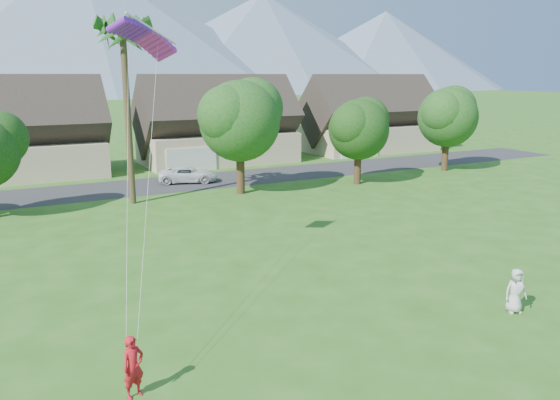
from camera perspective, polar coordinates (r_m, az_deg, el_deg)
street at (r=45.24m, az=-14.16°, el=1.37°), size 90.00×7.00×0.01m
kite_flyer at (r=16.29m, az=-15.09°, el=-16.48°), size 0.77×0.64×1.81m
watcher at (r=22.61m, az=23.41°, el=-8.70°), size 0.98×0.81×1.72m
parked_car at (r=46.11m, az=-9.63°, el=2.64°), size 5.28×3.61×1.34m
mountain_ridge at (r=270.77m, az=-24.06°, el=16.19°), size 540.00×240.00×70.00m
houses_row at (r=53.55m, az=-16.12°, el=6.73°), size 72.75×8.19×8.86m
tree_row at (r=38.40m, az=-14.07°, el=6.75°), size 62.27×6.67×8.45m
fan_palm at (r=38.70m, az=-16.16°, el=16.94°), size 3.00×3.00×13.80m
parafoil_kite at (r=23.79m, az=-14.15°, el=16.36°), size 3.18×1.55×0.50m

